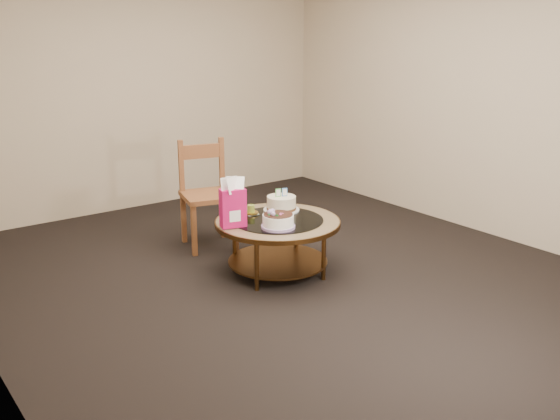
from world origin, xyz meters
TOP-DOWN VIEW (x-y plane):
  - ground at (0.00, 0.00)m, footprint 5.00×5.00m
  - room_walls at (0.00, 0.00)m, footprint 4.52×5.02m
  - coffee_table at (0.00, -0.00)m, footprint 1.02×1.02m
  - decorated_cake at (-0.13, -0.18)m, footprint 0.26×0.26m
  - cream_cake at (0.17, 0.18)m, footprint 0.31×0.31m
  - gift_bag at (-0.38, 0.06)m, footprint 0.22×0.18m
  - pillar_candle at (-0.09, 0.25)m, footprint 0.12×0.12m
  - dining_chair at (-0.12, 0.93)m, footprint 0.55×0.55m

SIDE VIEW (x-z plane):
  - ground at x=0.00m, z-range 0.00..0.00m
  - coffee_table at x=0.00m, z-range 0.15..0.61m
  - pillar_candle at x=-0.09m, z-range 0.44..0.53m
  - dining_chair at x=-0.12m, z-range 0.01..0.98m
  - decorated_cake at x=-0.13m, z-range 0.43..0.59m
  - cream_cake at x=0.17m, z-range 0.42..0.61m
  - gift_bag at x=-0.38m, z-range 0.46..0.85m
  - room_walls at x=0.00m, z-range 0.24..2.85m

